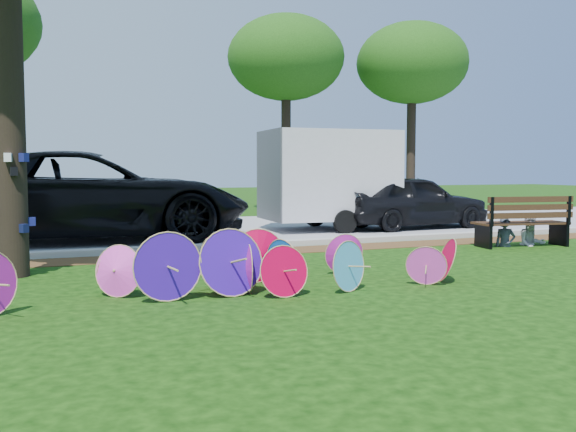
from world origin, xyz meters
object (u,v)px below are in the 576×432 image
Objects in this scene: person_right at (532,215)px; parasol_pile at (238,265)px; cargo_trailer at (329,175)px; black_van at (88,196)px; park_bench at (520,221)px; person_left at (506,218)px; dark_pickup at (412,202)px.

parasol_pile is at bearing -143.38° from person_right.
cargo_trailer is 2.60× the size of person_right.
black_van is 5.68× the size of person_right.
park_bench is (2.20, -4.80, -0.94)m from cargo_trailer.
cargo_trailer is 5.17m from person_left.
person_left is at bearing 171.10° from dark_pickup.
person_right is (0.70, 0.00, 0.04)m from person_left.
parasol_pile is 2.02× the size of cargo_trailer.
park_bench is at bearing -155.21° from person_right.
black_van is 6.08× the size of person_left.
person_right is at bearing 16.19° from park_bench.
person_left reaches higher than park_bench.
person_right is (0.35, 0.05, 0.12)m from park_bench.
cargo_trailer reaches higher than parasol_pile.
parasol_pile is 7.25m from person_left.
cargo_trailer is 1.65× the size of park_bench.
dark_pickup is at bearing 110.42° from person_right.
dark_pickup is 1.30× the size of cargo_trailer.
park_bench is at bearing -62.36° from cargo_trailer.
parasol_pile is at bearing -165.46° from black_van.
black_van reaches higher than dark_pickup.
parasol_pile is 0.92× the size of black_van.
parasol_pile is 7.30m from black_van.
black_van is 9.83m from person_right.
cargo_trailer reaches higher than person_left.
parasol_pile is at bearing -120.19° from cargo_trailer.
park_bench is 0.36m from person_left.
person_right is at bearing -58.75° from cargo_trailer.
park_bench is (7.08, 2.65, 0.15)m from parasol_pile.
person_left is 0.70m from person_right.
dark_pickup is (8.48, -0.19, -0.28)m from black_van.
black_van is 6.23m from cargo_trailer.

